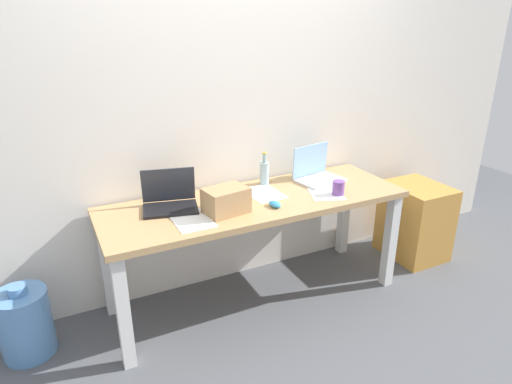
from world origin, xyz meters
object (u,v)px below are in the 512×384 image
Objects in this scene: laptop_left at (170,200)px; beer_bottle at (264,172)px; computer_mouse at (275,204)px; cardboard_box at (226,200)px; laptop_right at (317,173)px; desk at (256,213)px; filing_cabinet at (415,221)px; water_cooler_jug at (25,323)px; coffee_mug at (338,188)px.

laptop_left is 0.72m from beer_bottle.
beer_bottle is (0.71, 0.12, 0.04)m from laptop_left.
computer_mouse is 0.40× the size of cardboard_box.
desk is at bearing -166.84° from laptop_right.
cardboard_box reaches higher than filing_cabinet.
laptop_left reaches higher than beer_bottle.
laptop_left is at bearing 1.19° from water_cooler_jug.
laptop_left reaches higher than coffee_mug.
beer_bottle is at bearing 67.14° from computer_mouse.
cardboard_box reaches higher than water_cooler_jug.
beer_bottle is (-0.37, 0.10, 0.03)m from laptop_right.
beer_bottle is (0.18, 0.22, 0.18)m from desk.
cardboard_box is 0.56× the size of water_cooler_jug.
laptop_left is 0.82× the size of water_cooler_jug.
laptop_left reaches higher than filing_cabinet.
laptop_right is (0.55, 0.13, 0.15)m from desk.
computer_mouse is 0.22× the size of water_cooler_jug.
coffee_mug is (0.34, -0.39, -0.04)m from beer_bottle.
coffee_mug reaches higher than computer_mouse.
laptop_right is at bearing 1.10° from water_cooler_jug.
laptop_right reaches higher than beer_bottle.
cardboard_box is 2.65× the size of coffee_mug.
computer_mouse is 1.05× the size of coffee_mug.
desk is 1.45m from filing_cabinet.
cardboard_box is at bearing -37.12° from laptop_left.
cardboard_box is 0.42× the size of filing_cabinet.
computer_mouse reaches higher than filing_cabinet.
water_cooler_jug is at bearing 177.65° from filing_cabinet.
desk is at bearing -11.58° from laptop_left.
cardboard_box is at bearing 164.85° from computer_mouse.
water_cooler_jug is at bearing -178.90° from laptop_right.
computer_mouse is 0.47m from coffee_mug.
laptop_left is at bearing -178.98° from laptop_right.
water_cooler_jug is (-1.18, 0.19, -0.61)m from cardboard_box.
water_cooler_jug is at bearing 176.38° from desk.
computer_mouse is at bearing -10.38° from cardboard_box.
laptop_right reaches higher than cardboard_box.
beer_bottle is at bearing 37.66° from cardboard_box.
computer_mouse is at bearing -9.60° from water_cooler_jug.
computer_mouse reaches higher than desk.
laptop_left is at bearing 142.88° from cardboard_box.
filing_cabinet reaches higher than water_cooler_jug.
cardboard_box is at bearing -142.34° from beer_bottle.
beer_bottle is at bearing 9.27° from laptop_left.
laptop_left is 1.07m from water_cooler_jug.
coffee_mug is (1.05, -0.28, -0.00)m from laptop_left.
computer_mouse reaches higher than water_cooler_jug.
laptop_left reaches higher than computer_mouse.
computer_mouse is (0.05, -0.16, 0.11)m from desk.
cardboard_box is (-0.43, -0.33, -0.01)m from beer_bottle.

